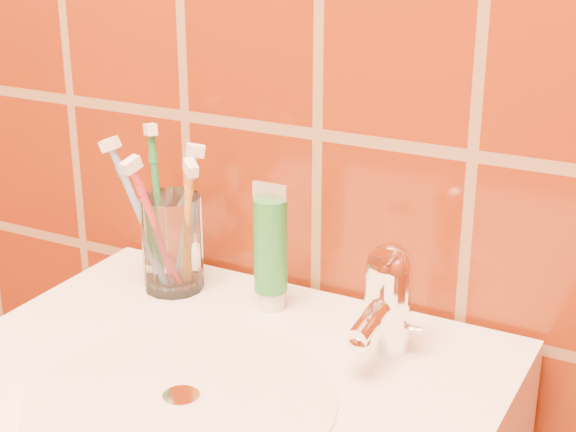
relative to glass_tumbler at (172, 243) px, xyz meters
The scene contains 8 objects.
glass_tumbler is the anchor object (origin of this frame).
toothpaste_tube 0.13m from the glass_tumbler, ahead, with size 0.04×0.04×0.15m.
faucet 0.29m from the glass_tumbler, ahead, with size 0.05×0.11×0.12m.
toothbrush_0 0.04m from the glass_tumbler, 87.69° to the right, with size 0.04×0.08×0.19m, color #BB283C, non-canonical shape.
toothbrush_1 0.05m from the glass_tumbler, 153.42° to the right, with size 0.09×0.04×0.19m, color #6E92C4, non-canonical shape.
toothbrush_2 0.04m from the glass_tumbler, 18.87° to the right, with size 0.07×0.06×0.18m, color orange, non-canonical shape.
toothbrush_3 0.04m from the glass_tumbler, behind, with size 0.05×0.05×0.21m, color #1F773E, non-canonical shape.
toothbrush_4 0.03m from the glass_tumbler, 67.34° to the left, with size 0.05×0.04×0.18m, color #6F9DC5, non-canonical shape.
Camera 1 is at (0.43, 0.32, 1.31)m, focal length 55.00 mm.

